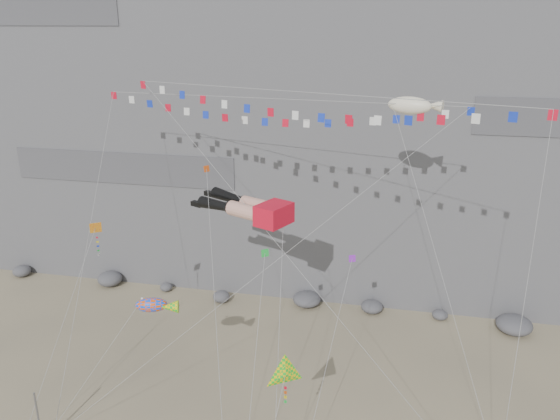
# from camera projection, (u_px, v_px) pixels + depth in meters

# --- Properties ---
(cliff) EXTENTS (80.00, 28.00, 50.00)m
(cliff) POSITION_uv_depth(u_px,v_px,m) (334.00, 23.00, 56.67)
(cliff) COLOR slate
(cliff) RESTS_ON ground
(talus_boulders) EXTENTS (60.00, 3.00, 1.20)m
(talus_boulders) POSITION_uv_depth(u_px,v_px,m) (307.00, 300.00, 50.76)
(talus_boulders) COLOR #5B5B60
(talus_boulders) RESTS_ON ground
(anchor_pole_left) EXTENTS (0.12, 0.12, 3.83)m
(anchor_pole_left) POSITION_uv_depth(u_px,v_px,m) (38.00, 419.00, 33.60)
(anchor_pole_left) COLOR gray
(anchor_pole_left) RESTS_ON ground
(legs_kite) EXTENTS (9.51, 17.38, 19.02)m
(legs_kite) POSITION_uv_depth(u_px,v_px,m) (249.00, 208.00, 37.16)
(legs_kite) COLOR red
(legs_kite) RESTS_ON ground
(flag_banner_upper) EXTENTS (26.06, 14.65, 26.60)m
(flag_banner_upper) POSITION_uv_depth(u_px,v_px,m) (275.00, 99.00, 38.22)
(flag_banner_upper) COLOR red
(flag_banner_upper) RESTS_ON ground
(flag_banner_lower) EXTENTS (25.85, 13.03, 25.63)m
(flag_banner_lower) POSITION_uv_depth(u_px,v_px,m) (309.00, 93.00, 33.28)
(flag_banner_lower) COLOR red
(flag_banner_lower) RESTS_ON ground
(harlequin_kite) EXTENTS (2.51, 9.63, 14.60)m
(harlequin_kite) POSITION_uv_depth(u_px,v_px,m) (95.00, 229.00, 37.50)
(harlequin_kite) COLOR red
(harlequin_kite) RESTS_ON ground
(fish_windsock) EXTENTS (7.80, 4.70, 10.67)m
(fish_windsock) POSITION_uv_depth(u_px,v_px,m) (151.00, 305.00, 34.61)
(fish_windsock) COLOR #F44F0C
(fish_windsock) RESTS_ON ground
(delta_kite) EXTENTS (2.30, 7.17, 9.12)m
(delta_kite) POSITION_uv_depth(u_px,v_px,m) (285.00, 375.00, 30.12)
(delta_kite) COLOR yellow
(delta_kite) RESTS_ON ground
(blimp_windsock) EXTENTS (8.64, 11.57, 23.28)m
(blimp_windsock) POSITION_uv_depth(u_px,v_px,m) (410.00, 106.00, 35.90)
(blimp_windsock) COLOR #FAEECD
(blimp_windsock) RESTS_ON ground
(small_kite_a) EXTENTS (6.14, 15.11, 21.67)m
(small_kite_a) POSITION_uv_depth(u_px,v_px,m) (207.00, 177.00, 38.64)
(small_kite_a) COLOR #D64A12
(small_kite_a) RESTS_ON ground
(small_kite_b) EXTENTS (2.39, 11.54, 14.80)m
(small_kite_b) POSITION_uv_depth(u_px,v_px,m) (351.00, 262.00, 36.99)
(small_kite_b) COLOR purple
(small_kite_b) RESTS_ON ground
(small_kite_c) EXTENTS (1.43, 9.95, 14.47)m
(small_kite_c) POSITION_uv_depth(u_px,v_px,m) (265.00, 257.00, 34.72)
(small_kite_c) COLOR green
(small_kite_c) RESTS_ON ground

